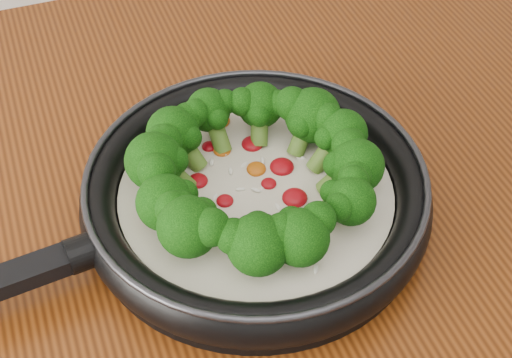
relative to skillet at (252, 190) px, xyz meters
name	(u,v)px	position (x,y,z in m)	size (l,w,h in m)	color
skillet	(252,190)	(0.00, 0.00, 0.00)	(0.53, 0.36, 0.10)	black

